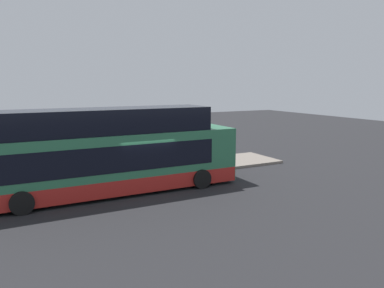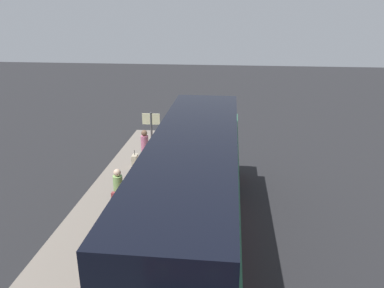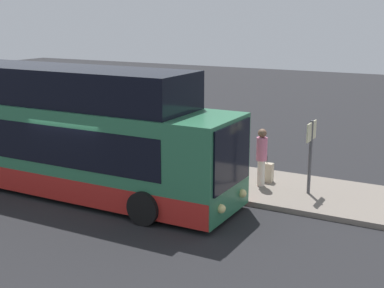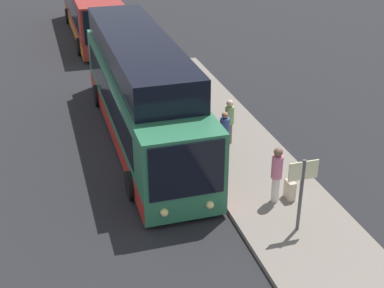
# 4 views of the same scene
# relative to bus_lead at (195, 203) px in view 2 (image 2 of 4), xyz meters

# --- Properties ---
(ground) EXTENTS (80.00, 80.00, 0.00)m
(ground) POSITION_rel_bus_lead_xyz_m (1.59, -0.25, -1.71)
(ground) COLOR #232326
(platform) EXTENTS (20.00, 3.38, 0.15)m
(platform) POSITION_rel_bus_lead_xyz_m (1.59, 3.04, -1.63)
(platform) COLOR slate
(platform) RESTS_ON ground
(bus_lead) EXTENTS (12.30, 2.78, 3.89)m
(bus_lead) POSITION_rel_bus_lead_xyz_m (0.00, 0.00, 0.00)
(bus_lead) COLOR #2D704C
(bus_lead) RESTS_ON ground
(passenger_boarding) EXTENTS (0.53, 0.36, 1.73)m
(passenger_boarding) POSITION_rel_bus_lead_xyz_m (1.78, 2.91, -0.60)
(passenger_boarding) COLOR #6B604C
(passenger_boarding) RESTS_ON platform
(passenger_waiting) EXTENTS (0.46, 0.46, 1.60)m
(passenger_waiting) POSITION_rel_bus_lead_xyz_m (2.48, 2.47, -0.69)
(passenger_waiting) COLOR gray
(passenger_waiting) RESTS_ON platform
(passenger_with_bags) EXTENTS (0.48, 0.48, 1.84)m
(passenger_with_bags) POSITION_rel_bus_lead_xyz_m (5.93, 2.89, -0.53)
(passenger_with_bags) COLOR silver
(passenger_with_bags) RESTS_ON platform
(suitcase) EXTENTS (0.41, 0.23, 0.86)m
(suitcase) POSITION_rel_bus_lead_xyz_m (5.93, 3.39, -1.24)
(suitcase) COLOR beige
(suitcase) RESTS_ON platform
(sign_post) EXTENTS (0.10, 0.87, 2.24)m
(sign_post) POSITION_rel_bus_lead_xyz_m (7.46, 2.90, -0.06)
(sign_post) COLOR #4C4C51
(sign_post) RESTS_ON platform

